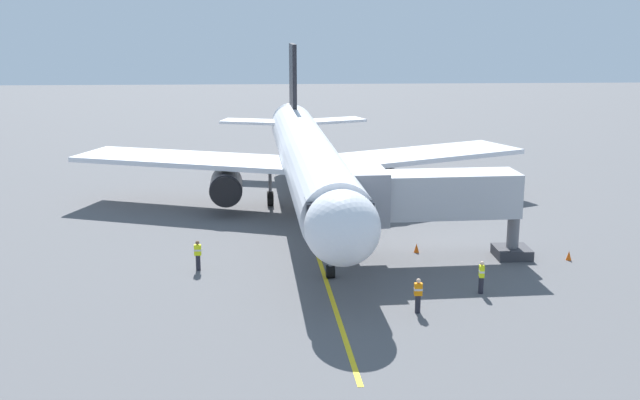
{
  "coord_description": "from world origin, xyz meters",
  "views": [
    {
      "loc": [
        1.96,
        53.62,
        13.57
      ],
      "look_at": [
        -0.39,
        9.69,
        3.0
      ],
      "focal_mm": 42.27,
      "sensor_mm": 36.0,
      "label": 1
    }
  ],
  "objects_px": {
    "airplane": "(308,159)",
    "jet_bridge": "(419,197)",
    "ground_crew_wing_walker": "(198,255)",
    "safety_cone_nose_left": "(417,248)",
    "safety_cone_nose_right": "(569,255)",
    "ground_crew_marshaller": "(481,277)",
    "ground_crew_loader": "(418,295)"
  },
  "relations": [
    {
      "from": "jet_bridge",
      "to": "safety_cone_nose_left",
      "type": "distance_m",
      "value": 3.79
    },
    {
      "from": "airplane",
      "to": "safety_cone_nose_right",
      "type": "distance_m",
      "value": 18.98
    },
    {
      "from": "safety_cone_nose_right",
      "to": "jet_bridge",
      "type": "bearing_deg",
      "value": -2.92
    },
    {
      "from": "jet_bridge",
      "to": "safety_cone_nose_right",
      "type": "relative_size",
      "value": 20.85
    },
    {
      "from": "ground_crew_wing_walker",
      "to": "airplane",
      "type": "bearing_deg",
      "value": -118.43
    },
    {
      "from": "ground_crew_wing_walker",
      "to": "ground_crew_loader",
      "type": "height_order",
      "value": "same"
    },
    {
      "from": "ground_crew_marshaller",
      "to": "ground_crew_loader",
      "type": "xyz_separation_m",
      "value": [
        3.68,
        2.41,
        0.0
      ]
    },
    {
      "from": "jet_bridge",
      "to": "ground_crew_marshaller",
      "type": "distance_m",
      "value": 6.64
    },
    {
      "from": "ground_crew_loader",
      "to": "ground_crew_marshaller",
      "type": "bearing_deg",
      "value": -146.74
    },
    {
      "from": "ground_crew_wing_walker",
      "to": "jet_bridge",
      "type": "bearing_deg",
      "value": -174.78
    },
    {
      "from": "jet_bridge",
      "to": "ground_crew_wing_walker",
      "type": "xyz_separation_m",
      "value": [
        12.49,
        1.14,
        -2.88
      ]
    },
    {
      "from": "jet_bridge",
      "to": "safety_cone_nose_right",
      "type": "height_order",
      "value": "jet_bridge"
    },
    {
      "from": "airplane",
      "to": "ground_crew_wing_walker",
      "type": "bearing_deg",
      "value": 61.57
    },
    {
      "from": "jet_bridge",
      "to": "safety_cone_nose_right",
      "type": "xyz_separation_m",
      "value": [
        -8.76,
        0.45,
        -3.49
      ]
    },
    {
      "from": "ground_crew_loader",
      "to": "safety_cone_nose_left",
      "type": "bearing_deg",
      "value": -99.85
    },
    {
      "from": "ground_crew_marshaller",
      "to": "airplane",
      "type": "bearing_deg",
      "value": -63.77
    },
    {
      "from": "safety_cone_nose_left",
      "to": "ground_crew_wing_walker",
      "type": "bearing_deg",
      "value": 11.66
    },
    {
      "from": "ground_crew_marshaller",
      "to": "jet_bridge",
      "type": "bearing_deg",
      "value": -68.0
    },
    {
      "from": "airplane",
      "to": "ground_crew_wing_walker",
      "type": "xyz_separation_m",
      "value": [
        6.57,
        12.15,
        -3.12
      ]
    },
    {
      "from": "airplane",
      "to": "jet_bridge",
      "type": "bearing_deg",
      "value": 118.26
    },
    {
      "from": "jet_bridge",
      "to": "ground_crew_marshaller",
      "type": "height_order",
      "value": "jet_bridge"
    },
    {
      "from": "ground_crew_wing_walker",
      "to": "safety_cone_nose_left",
      "type": "distance_m",
      "value": 12.98
    },
    {
      "from": "ground_crew_marshaller",
      "to": "safety_cone_nose_left",
      "type": "bearing_deg",
      "value": -73.85
    },
    {
      "from": "jet_bridge",
      "to": "ground_crew_marshaller",
      "type": "bearing_deg",
      "value": 112.0
    },
    {
      "from": "safety_cone_nose_left",
      "to": "safety_cone_nose_right",
      "type": "bearing_deg",
      "value": 167.31
    },
    {
      "from": "airplane",
      "to": "safety_cone_nose_right",
      "type": "height_order",
      "value": "airplane"
    },
    {
      "from": "jet_bridge",
      "to": "ground_crew_wing_walker",
      "type": "relative_size",
      "value": 6.71
    },
    {
      "from": "airplane",
      "to": "safety_cone_nose_left",
      "type": "distance_m",
      "value": 11.92
    },
    {
      "from": "jet_bridge",
      "to": "ground_crew_marshaller",
      "type": "relative_size",
      "value": 6.71
    },
    {
      "from": "ground_crew_loader",
      "to": "safety_cone_nose_right",
      "type": "height_order",
      "value": "ground_crew_loader"
    },
    {
      "from": "ground_crew_marshaller",
      "to": "safety_cone_nose_right",
      "type": "distance_m",
      "value": 8.3
    },
    {
      "from": "airplane",
      "to": "ground_crew_wing_walker",
      "type": "relative_size",
      "value": 23.58
    }
  ]
}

